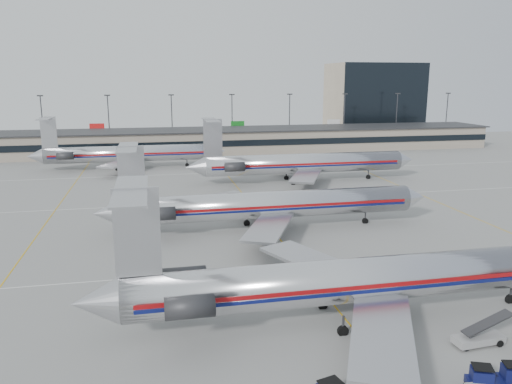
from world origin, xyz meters
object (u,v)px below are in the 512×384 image
object	(u,v)px
jet_second_row	(264,205)
tug_center	(483,381)
jet_foreground	(356,279)
belt_loader	(480,337)

from	to	relation	value
jet_second_row	tug_center	bearing A→B (deg)	-81.22
jet_foreground	tug_center	size ratio (longest dim) A/B	17.90
tug_center	belt_loader	xyz separation A→B (m)	(3.50, 5.26, -0.21)
belt_loader	jet_second_row	bearing A→B (deg)	101.82
jet_foreground	belt_loader	xyz separation A→B (m)	(7.49, -5.83, -2.85)
jet_foreground	tug_center	world-z (taller)	jet_foreground
jet_foreground	jet_second_row	size ratio (longest dim) A/B	1.03
jet_second_row	tug_center	distance (m)	37.88
jet_foreground	belt_loader	distance (m)	9.91
jet_second_row	jet_foreground	bearing A→B (deg)	-86.13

